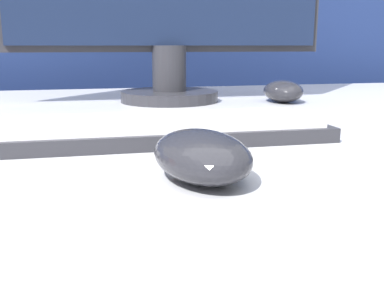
% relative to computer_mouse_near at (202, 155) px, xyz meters
% --- Properties ---
extents(partition_panel, '(5.00, 0.03, 1.02)m').
position_rel_computer_mouse_near_xyz_m(partition_panel, '(0.01, 0.94, -0.24)').
color(partition_panel, navy).
rests_on(partition_panel, ground_plane).
extents(computer_mouse_near, '(0.08, 0.12, 0.04)m').
position_rel_computer_mouse_near_xyz_m(computer_mouse_near, '(0.00, 0.00, 0.00)').
color(computer_mouse_near, '#232328').
rests_on(computer_mouse_near, desk).
extents(keyboard, '(0.42, 0.13, 0.02)m').
position_rel_computer_mouse_near_xyz_m(keyboard, '(-0.02, 0.16, -0.01)').
color(keyboard, '#28282D').
rests_on(keyboard, desk).
extents(computer_mouse_far, '(0.08, 0.11, 0.04)m').
position_rel_computer_mouse_near_xyz_m(computer_mouse_far, '(0.27, 0.45, 0.00)').
color(computer_mouse_far, '#232328').
rests_on(computer_mouse_far, desk).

